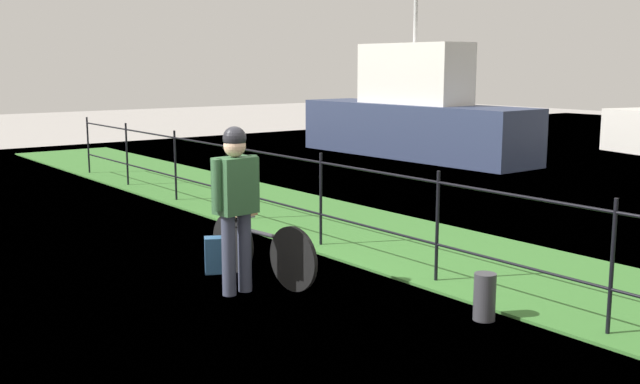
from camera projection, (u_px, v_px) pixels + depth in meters
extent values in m
plane|color=#9E9993|center=(220.00, 295.00, 7.50)|extent=(60.00, 60.00, 0.00)
cube|color=#38702D|center=(430.00, 250.00, 9.28)|extent=(27.00, 2.40, 0.03)
cylinder|color=black|center=(88.00, 146.00, 15.67)|extent=(0.04, 0.04, 1.19)
cylinder|color=black|center=(127.00, 155.00, 14.10)|extent=(0.04, 0.04, 1.19)
cylinder|color=black|center=(175.00, 166.00, 12.54)|extent=(0.04, 0.04, 1.19)
cylinder|color=black|center=(238.00, 181.00, 10.97)|extent=(0.04, 0.04, 1.19)
cylinder|color=black|center=(321.00, 200.00, 9.40)|extent=(0.04, 0.04, 1.19)
cylinder|color=black|center=(437.00, 228.00, 7.83)|extent=(0.04, 0.04, 1.19)
cylinder|color=black|center=(612.00, 269.00, 6.27)|extent=(0.04, 0.04, 1.19)
cylinder|color=black|center=(374.00, 228.00, 8.65)|extent=(18.00, 0.03, 0.03)
cylinder|color=black|center=(374.00, 172.00, 8.54)|extent=(18.00, 0.03, 0.03)
cylinder|color=black|center=(293.00, 259.00, 7.59)|extent=(0.67, 0.13, 0.67)
cylinder|color=black|center=(233.00, 243.00, 8.29)|extent=(0.67, 0.13, 0.67)
cylinder|color=#2D2D33|center=(262.00, 233.00, 7.91)|extent=(0.77, 0.14, 0.04)
cube|color=black|center=(239.00, 223.00, 8.17)|extent=(0.21, 0.11, 0.06)
cube|color=slate|center=(239.00, 215.00, 8.15)|extent=(0.38, 0.20, 0.02)
cube|color=#A87F51|center=(239.00, 202.00, 8.13)|extent=(0.36, 0.29, 0.27)
ellipsoid|color=silver|center=(239.00, 184.00, 8.10)|extent=(0.29, 0.17, 0.13)
sphere|color=silver|center=(245.00, 179.00, 8.00)|extent=(0.11, 0.11, 0.11)
cylinder|color=#383D51|center=(245.00, 252.00, 7.58)|extent=(0.14, 0.14, 0.82)
cylinder|color=#383D51|center=(229.00, 255.00, 7.45)|extent=(0.14, 0.14, 0.82)
cube|color=#2D5633|center=(235.00, 185.00, 7.40)|extent=(0.31, 0.43, 0.56)
cylinder|color=#2D5633|center=(253.00, 180.00, 7.55)|extent=(0.10, 0.10, 0.50)
cylinder|color=#2D5633|center=(217.00, 185.00, 7.24)|extent=(0.10, 0.10, 0.50)
sphere|color=tan|center=(235.00, 146.00, 7.33)|extent=(0.22, 0.22, 0.22)
sphere|color=black|center=(235.00, 138.00, 7.32)|extent=(0.23, 0.23, 0.23)
cube|color=#28517A|center=(218.00, 255.00, 8.30)|extent=(0.29, 0.33, 0.40)
cylinder|color=#38383D|center=(485.00, 297.00, 6.75)|extent=(0.20, 0.20, 0.43)
cube|color=#2D3856|center=(413.00, 130.00, 18.63)|extent=(6.69, 1.79, 1.31)
cube|color=silver|center=(414.00, 74.00, 18.40)|extent=(2.96, 1.20, 1.47)
cylinder|color=#B2B2B2|center=(416.00, 9.00, 18.14)|extent=(0.10, 0.10, 1.60)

